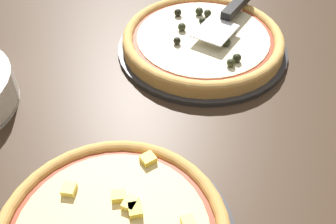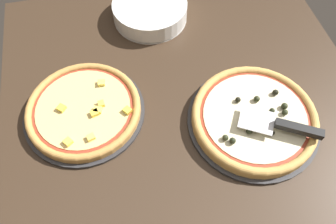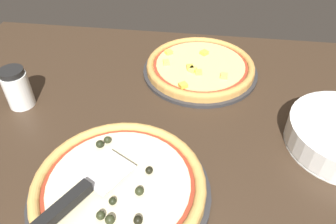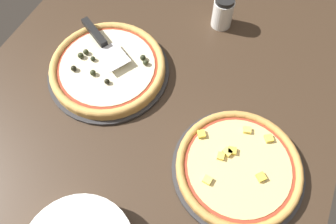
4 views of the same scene
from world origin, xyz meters
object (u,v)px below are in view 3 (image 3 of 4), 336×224
at_px(parmesan_shaker, 17,88).
at_px(pizza_front, 119,185).
at_px(serving_spatula, 74,198).
at_px(pizza_back, 200,66).

bearing_deg(parmesan_shaker, pizza_front, -36.47).
relative_size(pizza_front, serving_spatula, 1.66).
distance_m(pizza_front, parmesan_shaker, 0.41).
xyz_separation_m(pizza_back, serving_spatula, (-0.20, -0.52, 0.04)).
relative_size(pizza_back, parmesan_shaker, 2.94).
bearing_deg(pizza_front, parmesan_shaker, 143.53).
bearing_deg(pizza_back, parmesan_shaker, -155.10).
bearing_deg(pizza_front, pizza_back, 73.72).
xyz_separation_m(serving_spatula, parmesan_shaker, (-0.26, 0.31, -0.01)).
bearing_deg(pizza_back, pizza_front, -106.28).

